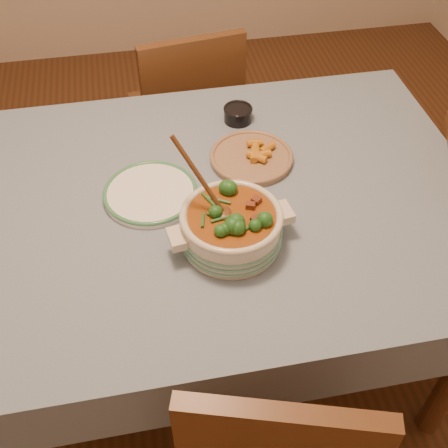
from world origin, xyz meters
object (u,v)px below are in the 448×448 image
object	(u,v)px
stew_casserole	(231,225)
white_plate	(150,193)
fried_plate	(251,156)
chair_far	(188,112)
dining_table	(183,225)
condiment_bowl	(238,113)

from	to	relation	value
stew_casserole	white_plate	world-z (taller)	stew_casserole
fried_plate	chair_far	bearing A→B (deg)	98.77
stew_casserole	chair_far	size ratio (longest dim) A/B	0.38
dining_table	stew_casserole	xyz separation A→B (m)	(0.10, -0.17, 0.16)
dining_table	chair_far	bearing A→B (deg)	81.31
white_plate	condiment_bowl	distance (m)	0.43
fried_plate	white_plate	bearing A→B (deg)	-162.32
white_plate	condiment_bowl	bearing A→B (deg)	44.33
dining_table	chair_far	world-z (taller)	chair_far
stew_casserole	chair_far	world-z (taller)	stew_casserole
stew_casserole	fried_plate	bearing A→B (deg)	68.30
white_plate	chair_far	xyz separation A→B (m)	(0.20, 0.77, -0.28)
stew_casserole	condiment_bowl	world-z (taller)	stew_casserole
dining_table	fried_plate	xyz separation A→B (m)	(0.23, 0.14, 0.11)
white_plate	fried_plate	distance (m)	0.32
dining_table	condiment_bowl	distance (m)	0.43
white_plate	stew_casserole	bearing A→B (deg)	-48.78
stew_casserole	fried_plate	size ratio (longest dim) A/B	1.14
dining_table	chair_far	xyz separation A→B (m)	(0.12, 0.81, -0.18)
condiment_bowl	chair_far	distance (m)	0.56
fried_plate	chair_far	xyz separation A→B (m)	(-0.10, 0.67, -0.29)
white_plate	fried_plate	xyz separation A→B (m)	(0.31, 0.10, 0.00)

